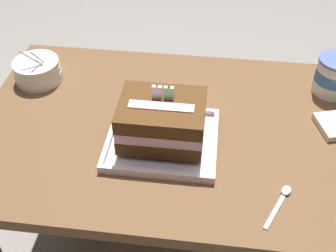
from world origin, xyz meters
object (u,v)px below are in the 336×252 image
Objects in this scene: bowl_stack at (38,71)px; serving_spoon_near_tray at (283,196)px; ice_cream_tub at (334,75)px; foil_tray at (162,141)px; birthday_cake at (162,120)px.

serving_spoon_near_tray is at bearing -27.49° from bowl_stack.
bowl_stack is at bearing 152.51° from serving_spoon_near_tray.
serving_spoon_near_tray is at bearing -111.64° from ice_cream_tub.
foil_tray is 1.34× the size of birthday_cake.
birthday_cake is 0.49m from bowl_stack.
bowl_stack is at bearing 151.22° from birthday_cake.
ice_cream_tub is (0.48, 0.29, -0.02)m from birthday_cake.
serving_spoon_near_tray is (0.74, -0.39, -0.03)m from bowl_stack.
ice_cream_tub is (0.92, 0.06, 0.02)m from bowl_stack.
foil_tray is at bearing -148.91° from ice_cream_tub.
foil_tray is 0.07m from birthday_cake.
bowl_stack is (-0.43, 0.24, -0.05)m from birthday_cake.
ice_cream_tub reaches higher than serving_spoon_near_tray.
bowl_stack is 0.84m from serving_spoon_near_tray.
ice_cream_tub is 0.86× the size of serving_spoon_near_tray.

